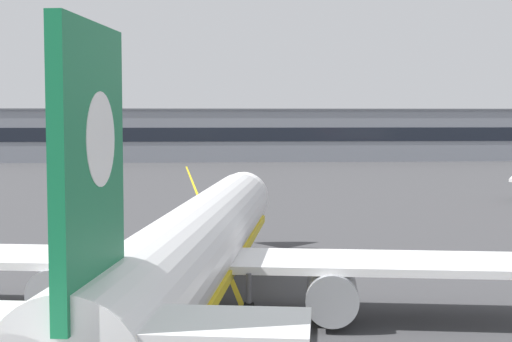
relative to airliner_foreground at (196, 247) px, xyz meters
name	(u,v)px	position (x,y,z in m)	size (l,w,h in m)	color
taxiway_centreline	(221,252)	(1.41, 17.13, -3.37)	(0.30, 180.00, 0.01)	yellow
airliner_foreground	(196,247)	(0.00, 0.00, 0.00)	(32.36, 41.41, 11.65)	white
safety_cone_by_nose_gear	(216,250)	(1.12, 16.88, -3.11)	(0.44, 0.44, 0.55)	orange
terminal_building	(225,135)	(4.32, 125.22, 2.09)	(130.26, 12.40, 10.91)	gray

